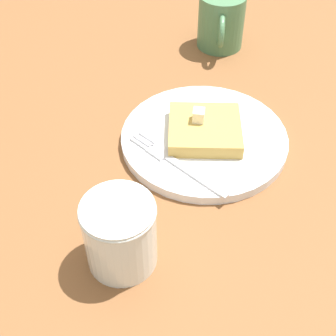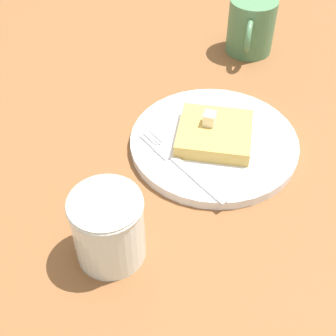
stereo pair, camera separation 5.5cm
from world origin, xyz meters
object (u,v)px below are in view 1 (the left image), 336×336
plate (204,138)px  fork (172,160)px  syrup_jar (120,236)px  coffee_mug (221,21)px

plate → fork: (5.44, -4.01, 0.75)cm
plate → syrup_jar: 21.58cm
plate → fork: 6.80cm
plate → coffee_mug: size_ratio=2.11×
plate → syrup_jar: bearing=-23.0°
fork → coffee_mug: 31.82cm
fork → coffee_mug: bearing=169.1°
fork → syrup_jar: (14.20, -4.32, 2.55)cm
syrup_jar → coffee_mug: coffee_mug is taller
plate → coffee_mug: 26.02cm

